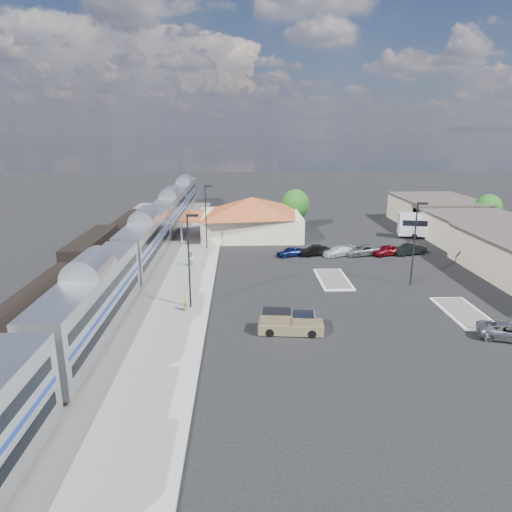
{
  "coord_description": "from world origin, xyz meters",
  "views": [
    {
      "loc": [
        -6.31,
        -45.98,
        16.14
      ],
      "look_at": [
        -4.6,
        2.2,
        2.8
      ],
      "focal_mm": 32.0,
      "sensor_mm": 36.0,
      "label": 1
    }
  ],
  "objects_px": {
    "suv": "(510,331)",
    "pickup_truck": "(291,323)",
    "coach_bus": "(438,225)",
    "station_depot": "(251,217)"
  },
  "relations": [
    {
      "from": "pickup_truck",
      "to": "coach_bus",
      "type": "distance_m",
      "value": 42.14
    },
    {
      "from": "pickup_truck",
      "to": "coach_bus",
      "type": "bearing_deg",
      "value": -32.33
    },
    {
      "from": "station_depot",
      "to": "pickup_truck",
      "type": "bearing_deg",
      "value": -86.23
    },
    {
      "from": "suv",
      "to": "coach_bus",
      "type": "xyz_separation_m",
      "value": [
        8.88,
        34.8,
        1.49
      ]
    },
    {
      "from": "station_depot",
      "to": "pickup_truck",
      "type": "xyz_separation_m",
      "value": [
        2.34,
        -35.53,
        -2.26
      ]
    },
    {
      "from": "station_depot",
      "to": "suv",
      "type": "relative_size",
      "value": 3.74
    },
    {
      "from": "coach_bus",
      "to": "suv",
      "type": "bearing_deg",
      "value": 177.99
    },
    {
      "from": "suv",
      "to": "pickup_truck",
      "type": "bearing_deg",
      "value": 102.85
    },
    {
      "from": "pickup_truck",
      "to": "suv",
      "type": "height_order",
      "value": "pickup_truck"
    },
    {
      "from": "pickup_truck",
      "to": "station_depot",
      "type": "bearing_deg",
      "value": 9.94
    }
  ]
}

